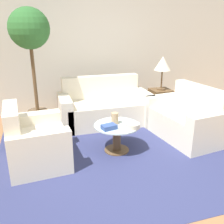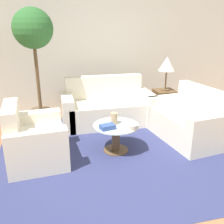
% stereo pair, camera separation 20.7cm
% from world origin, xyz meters
% --- Properties ---
extents(ground_plane, '(14.00, 14.00, 0.00)m').
position_xyz_m(ground_plane, '(0.00, 0.00, 0.00)').
color(ground_plane, '#8E603D').
extents(wall_back, '(10.00, 0.06, 2.60)m').
position_xyz_m(wall_back, '(0.00, 3.05, 1.30)').
color(wall_back, beige).
rests_on(wall_back, ground_plane).
extents(rug, '(3.52, 3.29, 0.01)m').
position_xyz_m(rug, '(-0.14, 0.82, 0.00)').
color(rug, navy).
rests_on(rug, ground_plane).
extents(sofa_main, '(1.74, 0.84, 0.89)m').
position_xyz_m(sofa_main, '(-0.01, 2.04, 0.29)').
color(sofa_main, beige).
rests_on(sofa_main, ground_plane).
extents(armchair, '(0.84, 1.01, 0.86)m').
position_xyz_m(armchair, '(-1.35, 0.81, 0.29)').
color(armchair, beige).
rests_on(armchair, ground_plane).
extents(loveseat, '(0.97, 1.44, 0.87)m').
position_xyz_m(loveseat, '(1.19, 0.99, 0.29)').
color(loveseat, beige).
rests_on(loveseat, ground_plane).
extents(coffee_table, '(0.69, 0.69, 0.43)m').
position_xyz_m(coffee_table, '(-0.14, 0.82, 0.28)').
color(coffee_table, brown).
rests_on(coffee_table, ground_plane).
extents(side_table, '(0.41, 0.41, 0.58)m').
position_xyz_m(side_table, '(1.23, 2.05, 0.29)').
color(side_table, brown).
rests_on(side_table, ground_plane).
extents(table_lamp, '(0.34, 0.34, 0.68)m').
position_xyz_m(table_lamp, '(1.23, 2.05, 1.10)').
color(table_lamp, brown).
rests_on(table_lamp, side_table).
extents(potted_plant, '(0.68, 0.68, 2.13)m').
position_xyz_m(potted_plant, '(-1.26, 2.07, 1.57)').
color(potted_plant, brown).
rests_on(potted_plant, ground_plane).
extents(vase, '(0.11, 0.11, 0.17)m').
position_xyz_m(vase, '(-0.15, 0.87, 0.52)').
color(vase, tan).
rests_on(vase, coffee_table).
extents(bowl, '(0.22, 0.22, 0.07)m').
position_xyz_m(bowl, '(0.04, 0.64, 0.47)').
color(bowl, beige).
rests_on(bowl, coffee_table).
extents(book_stack, '(0.23, 0.19, 0.07)m').
position_xyz_m(book_stack, '(-0.29, 0.70, 0.46)').
color(book_stack, '#334C8C').
rests_on(book_stack, coffee_table).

